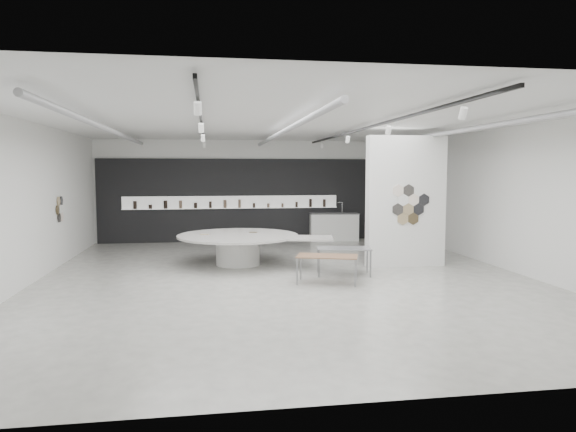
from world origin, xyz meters
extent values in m
cube|color=#B1B0A7|center=(0.00, 0.00, -0.01)|extent=(12.00, 14.00, 0.01)
cube|color=silver|center=(0.00, 0.00, 3.80)|extent=(12.00, 14.00, 0.01)
cube|color=white|center=(0.00, 7.00, 1.90)|extent=(12.00, 0.01, 3.80)
cube|color=white|center=(0.00, -7.00, 1.90)|extent=(12.00, 0.01, 3.80)
cube|color=white|center=(6.00, 0.00, 1.90)|extent=(0.01, 14.00, 3.80)
cube|color=white|center=(-6.00, 0.00, 1.90)|extent=(0.01, 14.00, 3.80)
cylinder|color=#939396|center=(-4.20, 0.50, 3.62)|extent=(0.12, 12.00, 0.12)
cylinder|color=#939396|center=(0.00, 0.50, 3.62)|extent=(0.12, 12.00, 0.12)
cylinder|color=#939396|center=(4.20, 0.50, 3.62)|extent=(0.12, 12.00, 0.12)
cube|color=black|center=(-2.00, 0.00, 3.70)|extent=(0.05, 13.00, 0.06)
cylinder|color=white|center=(-2.00, -5.00, 3.52)|extent=(0.11, 0.18, 0.21)
cylinder|color=white|center=(-2.00, -1.70, 3.52)|extent=(0.11, 0.18, 0.21)
cylinder|color=white|center=(-2.00, 1.60, 3.52)|extent=(0.11, 0.18, 0.21)
cylinder|color=white|center=(-2.00, 4.90, 3.52)|extent=(0.11, 0.18, 0.21)
cube|color=black|center=(2.00, 0.00, 3.70)|extent=(0.05, 13.00, 0.06)
cylinder|color=white|center=(2.00, -5.00, 3.52)|extent=(0.11, 0.18, 0.21)
cylinder|color=white|center=(2.00, -1.70, 3.52)|extent=(0.11, 0.18, 0.21)
cylinder|color=white|center=(2.00, 1.60, 3.52)|extent=(0.11, 0.18, 0.21)
cylinder|color=white|center=(2.00, 4.90, 3.52)|extent=(0.11, 0.18, 0.21)
cylinder|color=black|center=(-5.97, 2.50, 1.35)|extent=(0.03, 0.28, 0.28)
cylinder|color=#F2E1D0|center=(-5.97, 2.76, 1.35)|extent=(0.03, 0.28, 0.28)
cylinder|color=white|center=(-5.97, 2.63, 1.58)|extent=(0.03, 0.28, 0.28)
cylinder|color=#4D4026|center=(-5.97, 2.37, 1.58)|extent=(0.03, 0.28, 0.28)
cylinder|color=#9F8961|center=(-5.97, 2.50, 1.81)|extent=(0.03, 0.28, 0.28)
cylinder|color=black|center=(-5.97, 2.76, 1.81)|extent=(0.03, 0.28, 0.28)
cube|color=black|center=(0.00, 6.94, 1.55)|extent=(11.80, 0.10, 3.10)
cube|color=white|center=(-1.00, 6.87, 1.48)|extent=(8.00, 0.06, 0.46)
cube|color=white|center=(-1.00, 6.81, 1.25)|extent=(8.00, 0.18, 0.02)
cylinder|color=black|center=(-4.53, 6.81, 1.41)|extent=(0.13, 0.13, 0.29)
cylinder|color=black|center=(-3.99, 6.81, 1.34)|extent=(0.13, 0.13, 0.15)
cylinder|color=black|center=(-3.44, 6.81, 1.42)|extent=(0.14, 0.14, 0.30)
cylinder|color=brown|center=(-2.90, 6.81, 1.41)|extent=(0.12, 0.12, 0.29)
cylinder|color=black|center=(-2.36, 6.81, 1.37)|extent=(0.12, 0.12, 0.21)
cylinder|color=black|center=(-1.81, 6.81, 1.39)|extent=(0.10, 0.10, 0.25)
cylinder|color=brown|center=(-1.27, 6.81, 1.42)|extent=(0.12, 0.12, 0.30)
cylinder|color=brown|center=(-0.73, 6.81, 1.42)|extent=(0.10, 0.10, 0.31)
cylinder|color=black|center=(-0.19, 6.81, 1.35)|extent=(0.09, 0.09, 0.17)
cylinder|color=brown|center=(0.36, 6.81, 1.35)|extent=(0.10, 0.10, 0.16)
cylinder|color=brown|center=(0.90, 6.81, 1.34)|extent=(0.09, 0.09, 0.15)
cylinder|color=black|center=(1.44, 6.81, 1.37)|extent=(0.09, 0.09, 0.21)
cylinder|color=black|center=(1.99, 6.81, 1.42)|extent=(0.11, 0.11, 0.31)
cylinder|color=black|center=(2.53, 6.81, 1.41)|extent=(0.11, 0.11, 0.29)
cube|color=white|center=(3.50, 1.00, 1.80)|extent=(2.20, 0.35, 3.60)
cylinder|color=#9F8961|center=(3.50, 0.81, 1.60)|extent=(0.34, 0.03, 0.34)
cylinder|color=black|center=(3.80, 0.81, 1.60)|extent=(0.34, 0.03, 0.34)
cylinder|color=black|center=(3.20, 0.81, 1.60)|extent=(0.34, 0.03, 0.34)
cylinder|color=#F2E1D0|center=(3.65, 0.81, 1.86)|extent=(0.34, 0.03, 0.34)
cylinder|color=white|center=(3.35, 0.81, 1.86)|extent=(0.34, 0.03, 0.34)
cylinder|color=#4D4026|center=(3.65, 0.81, 1.34)|extent=(0.34, 0.03, 0.34)
cylinder|color=#9F8961|center=(3.35, 0.81, 1.34)|extent=(0.34, 0.03, 0.34)
cylinder|color=black|center=(3.95, 0.81, 1.86)|extent=(0.34, 0.03, 0.34)
cylinder|color=black|center=(3.50, 0.81, 2.12)|extent=(0.34, 0.03, 0.34)
cylinder|color=#F2E1D0|center=(3.20, 0.81, 2.12)|extent=(0.34, 0.03, 0.34)
cylinder|color=white|center=(-1.07, 1.93, 0.40)|extent=(1.44, 1.44, 0.80)
cylinder|color=#B6B2AC|center=(-1.07, 1.93, 0.83)|extent=(3.98, 3.98, 0.06)
cube|color=#B6B2AC|center=(0.69, 1.11, 0.83)|extent=(1.66, 1.21, 0.05)
cube|color=#9F8961|center=(-2.00, 2.11, 0.86)|extent=(0.26, 0.21, 0.01)
cube|color=#4D4026|center=(-0.59, 2.41, 0.86)|extent=(0.26, 0.21, 0.01)
cube|color=brown|center=(0.87, -0.81, 0.65)|extent=(1.56, 1.10, 0.03)
cube|color=slate|center=(0.13, -0.90, 0.32)|extent=(0.04, 0.04, 0.63)
cube|color=slate|center=(0.33, -0.30, 0.32)|extent=(0.04, 0.04, 0.63)
cube|color=slate|center=(1.41, -1.31, 0.32)|extent=(0.04, 0.04, 0.63)
cube|color=slate|center=(1.60, -0.71, 0.32)|extent=(0.04, 0.04, 0.63)
cube|color=slate|center=(1.51, 0.09, 0.68)|extent=(1.45, 0.90, 0.03)
cube|color=slate|center=(0.83, -0.10, 0.33)|extent=(0.04, 0.04, 0.67)
cube|color=slate|center=(0.93, 0.49, 0.33)|extent=(0.04, 0.04, 0.67)
cube|color=slate|center=(2.09, -0.32, 0.33)|extent=(0.04, 0.04, 0.67)
cube|color=slate|center=(2.19, 0.27, 0.33)|extent=(0.04, 0.04, 0.67)
cube|color=white|center=(2.84, 6.51, 0.51)|extent=(1.86, 0.83, 1.01)
cube|color=slate|center=(2.84, 6.51, 1.03)|extent=(1.91, 0.88, 0.03)
cylinder|color=silver|center=(3.19, 6.64, 1.25)|extent=(0.03, 0.03, 0.41)
cylinder|color=silver|center=(3.10, 6.65, 1.44)|extent=(0.18, 0.04, 0.03)
camera|label=1|loc=(-1.86, -12.44, 2.64)|focal=32.00mm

